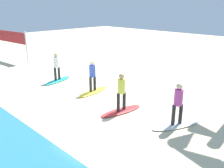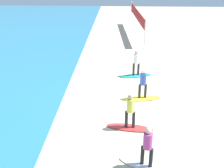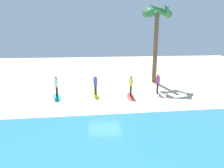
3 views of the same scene
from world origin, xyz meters
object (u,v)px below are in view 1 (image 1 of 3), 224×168
surfer_yellow (92,74)px  surfboard_yellow (93,92)px  surfer_white (178,101)px  surfboard_white (176,125)px  surfboard_red (121,111)px  surfer_red (121,89)px  surfboard_teal (58,81)px  surfer_teal (57,65)px

surfer_yellow → surfboard_yellow: bearing=0.0°
surfer_white → surfboard_yellow: 5.22m
surfboard_white → surfer_white: (0.00, -0.00, 0.99)m
surfer_white → surfboard_red: size_ratio=0.78×
surfer_white → surfboard_red: surfer_white is taller
surfer_red → surfboard_red: bearing=0.0°
surfboard_red → surfer_red: surfer_red is taller
surfboard_yellow → surfboard_teal: bearing=-94.2°
surfer_red → surfer_teal: 5.78m
surfer_yellow → surfboard_white: bearing=177.6°
surfboard_red → surfboard_teal: (5.76, -0.54, 0.00)m
surfer_white → surfboard_yellow: bearing=-2.4°
surfboard_white → surfer_teal: size_ratio=1.28×
surfboard_white → surfboard_red: size_ratio=1.00×
surfer_white → surfer_yellow: (5.12, -0.21, 0.00)m
surfer_white → surfboard_teal: surfer_white is taller
surfboard_white → surfer_teal: surfer_teal is taller
surfboard_white → surfer_red: surfer_red is taller
surfboard_red → surfboard_teal: 5.78m
surfboard_yellow → surfer_teal: (3.02, 0.20, 0.99)m
surfboard_yellow → surfer_yellow: size_ratio=1.28×
surfboard_red → surfboard_white: bearing=111.1°
surfboard_white → surfer_teal: (8.14, -0.01, 0.99)m
surfboard_white → surfer_yellow: bearing=-68.8°
surfer_yellow → surfboard_teal: bearing=3.8°
surfer_red → surfer_yellow: (2.73, -0.74, 0.00)m
surfboard_yellow → surfer_yellow: surfer_yellow is taller
surfboard_yellow → surfer_yellow: 0.99m
surfer_white → surfer_yellow: size_ratio=1.00×
surfer_yellow → surfboard_teal: (3.02, 0.20, -0.99)m
surfer_red → surfboard_yellow: 3.00m
surfboard_teal → surfboard_white: bearing=75.2°
surfboard_yellow → surfer_red: bearing=66.9°
surfboard_red → surfer_teal: size_ratio=1.28×
surfboard_white → surfboard_red: bearing=-53.9°
surfer_white → surfer_red: size_ratio=1.00×
surfboard_teal → surfer_teal: 0.99m
surfer_red → surfboard_teal: size_ratio=0.78×
surfer_white → surfer_yellow: bearing=-2.4°
surfer_yellow → surfboard_red: bearing=164.8°
surfer_red → surfer_teal: (5.76, -0.54, 0.00)m
surfboard_white → surfboard_teal: (8.14, -0.01, 0.00)m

